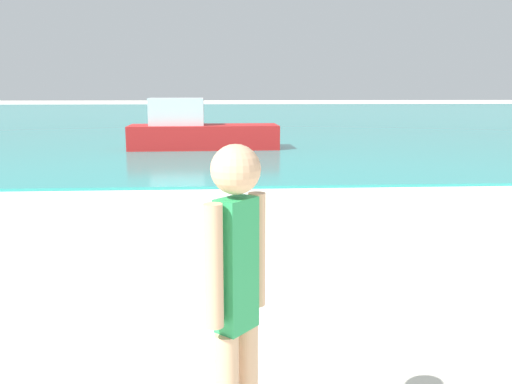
# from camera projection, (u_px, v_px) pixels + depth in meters

# --- Properties ---
(water) EXTENTS (160.00, 60.00, 0.06)m
(water) POSITION_uv_depth(u_px,v_px,m) (230.00, 115.00, 40.00)
(water) COLOR teal
(water) RESTS_ON ground
(person_standing) EXTENTS (0.29, 0.32, 1.70)m
(person_standing) POSITION_uv_depth(u_px,v_px,m) (237.00, 302.00, 2.49)
(person_standing) COLOR #DDAD84
(person_standing) RESTS_ON ground
(boat_near) EXTENTS (4.76, 1.63, 1.61)m
(boat_near) POSITION_uv_depth(u_px,v_px,m) (198.00, 131.00, 17.18)
(boat_near) COLOR red
(boat_near) RESTS_ON water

